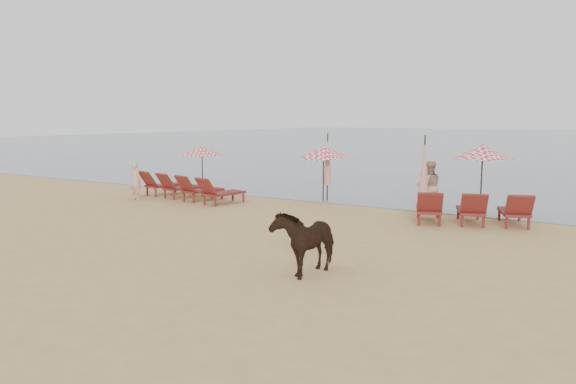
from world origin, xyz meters
name	(u,v)px	position (x,y,z in m)	size (l,w,h in m)	color
ground	(163,270)	(0.00, 0.00, 0.00)	(120.00, 120.00, 0.00)	tan
sea	(570,140)	(0.00, 80.00, 0.00)	(160.00, 140.00, 0.06)	#51606B
lounger_cluster_left	(188,187)	(-6.52, 8.01, 0.49)	(4.71, 2.67, 0.71)	maroon
lounger_cluster_right	(472,209)	(4.26, 8.56, 0.49)	(3.65, 2.86, 0.70)	maroon
umbrella_open_left_a	(202,151)	(-6.86, 9.27, 1.85)	(1.81, 1.81, 2.06)	black
umbrella_open_left_b	(323,151)	(-1.77, 10.36, 1.93)	(1.75, 1.78, 2.23)	black
umbrella_open_right	(483,152)	(4.14, 10.16, 2.11)	(1.92, 1.92, 2.34)	black
umbrella_closed_left	(328,159)	(-1.70, 10.57, 1.61)	(0.32, 0.32, 2.61)	black
umbrella_closed_right	(424,166)	(2.39, 9.69, 1.62)	(0.32, 0.32, 2.64)	black
cow	(305,240)	(2.66, 1.43, 0.68)	(0.74, 1.62, 1.37)	black
beachgoer_left	(136,181)	(-8.18, 6.86, 0.75)	(0.55, 0.36, 1.50)	tan
beachgoer_right_a	(429,187)	(2.43, 10.17, 0.87)	(0.85, 0.66, 1.75)	tan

